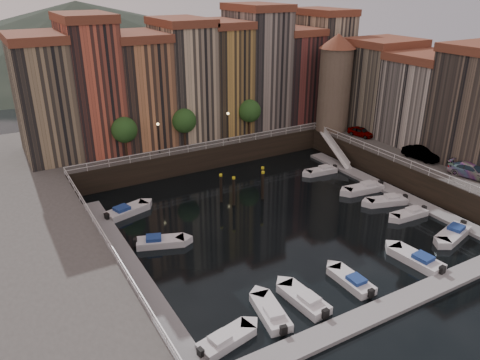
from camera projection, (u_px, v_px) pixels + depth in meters
ground at (272, 219)px, 50.20m from camera, size 200.00×200.00×0.00m
quay_far at (177, 139)px, 70.30m from camera, size 80.00×20.00×3.00m
quay_right at (461, 164)px, 60.82m from camera, size 20.00×36.00×3.00m
dock_left at (128, 264)px, 41.92m from camera, size 2.00×28.00×0.35m
dock_right at (388, 189)px, 56.74m from camera, size 2.00×28.00×0.35m
dock_near at (392, 305)px, 36.59m from camera, size 30.00×2.00×0.35m
mountains at (68, 38)px, 135.43m from camera, size 145.00×100.00×18.00m
far_terrace at (202, 77)px, 66.09m from camera, size 48.70×10.30×17.50m
right_terrace at (426, 95)px, 61.56m from camera, size 9.30×24.30×14.00m
corner_tower at (335, 81)px, 66.86m from camera, size 5.20×5.20×13.80m
promenade_trees at (189, 120)px, 61.47m from camera, size 21.20×3.20×5.20m
street_lamps at (195, 127)px, 61.10m from camera, size 10.36×0.36×4.18m
railings at (249, 171)px, 52.59m from camera, size 36.08×34.04×0.52m
gangway at (335, 148)px, 65.23m from camera, size 2.78×8.32×3.73m
mooring_pilings at (245, 187)px, 53.81m from camera, size 5.63×2.06×3.78m
boat_left_0 at (225, 340)px, 32.81m from camera, size 4.72×2.51×1.06m
boat_left_3 at (159, 242)px, 45.05m from camera, size 4.90×3.21×1.10m
boat_left_4 at (126, 211)px, 50.98m from camera, size 5.19×3.09×1.16m
boat_right_0 at (453, 234)px, 46.42m from camera, size 5.17×2.97×1.16m
boat_right_1 at (410, 214)px, 50.44m from camera, size 4.47×1.85×1.02m
boat_right_2 at (387, 201)px, 53.37m from camera, size 4.88×2.97×1.09m
boat_right_3 at (364, 188)px, 56.46m from camera, size 5.24×2.46×1.18m
boat_right_4 at (322, 171)px, 61.79m from camera, size 4.52×1.99×1.02m
boat_near_0 at (271, 313)px, 35.45m from camera, size 2.52×4.94×1.11m
boat_near_1 at (304, 300)px, 36.88m from camera, size 2.17×5.04×1.14m
boat_near_2 at (352, 281)px, 39.20m from camera, size 1.70×4.67×1.07m
boat_near_3 at (417, 260)px, 42.13m from camera, size 2.36×5.34×1.21m
car_a at (361, 132)px, 66.27m from camera, size 2.33×4.12×1.32m
car_b at (421, 154)px, 57.75m from camera, size 2.06×4.78×1.53m
car_c at (472, 172)px, 52.53m from camera, size 3.34×5.57×1.51m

